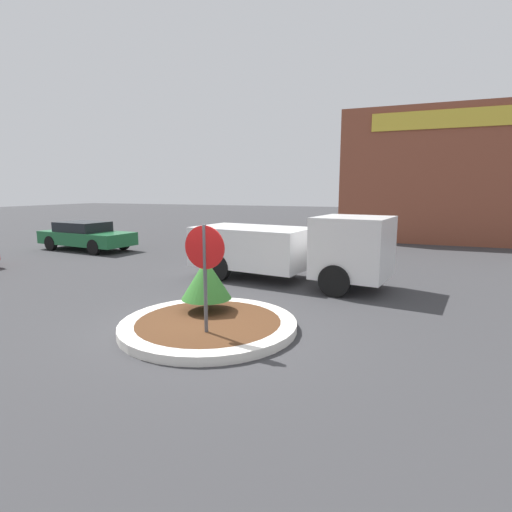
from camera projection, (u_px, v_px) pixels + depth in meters
ground_plane at (209, 329)px, 8.27m from camera, size 120.00×120.00×0.00m
traffic_island at (209, 325)px, 8.26m from camera, size 3.64×3.64×0.18m
stop_sign at (205, 260)px, 7.38m from camera, size 0.81×0.07×2.23m
island_shrub at (206, 279)px, 8.84m from camera, size 1.12×1.12×1.18m
utility_truck at (290, 248)px, 12.32m from camera, size 6.40×2.98×2.10m
storefront_building at (443, 177)px, 22.82m from camera, size 10.71×6.07×7.11m
parked_sedan_green at (86, 235)px, 18.96m from camera, size 4.88×2.35×1.34m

